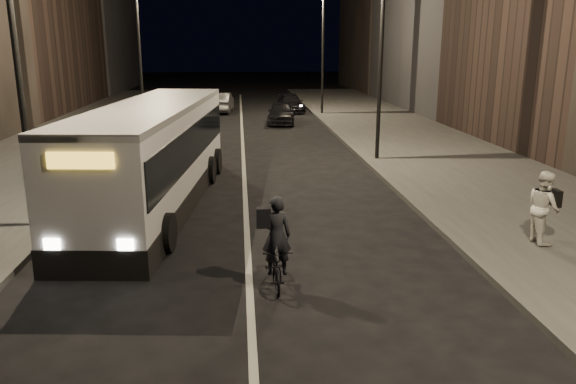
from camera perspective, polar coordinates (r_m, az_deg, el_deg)
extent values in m
plane|color=black|center=(11.82, -3.95, -9.32)|extent=(180.00, 180.00, 0.00)
cube|color=#383936|center=(26.67, 14.05, 4.14)|extent=(7.00, 70.00, 0.16)
cube|color=#383936|center=(26.59, -23.25, 3.34)|extent=(7.00, 70.00, 0.16)
cylinder|color=black|center=(23.50, 9.40, 13.02)|extent=(0.16, 0.16, 8.00)
cylinder|color=black|center=(39.21, 3.56, 13.84)|extent=(0.16, 0.16, 8.00)
cylinder|color=black|center=(15.78, -25.74, 10.98)|extent=(0.16, 0.16, 8.00)
cylinder|color=black|center=(33.24, -14.82, 13.22)|extent=(0.16, 0.16, 8.00)
cube|color=silver|center=(17.47, -13.37, 3.56)|extent=(3.56, 11.67, 3.06)
cube|color=black|center=(17.40, -13.45, 4.95)|extent=(3.59, 11.30, 1.10)
cube|color=silver|center=(17.25, -13.66, 8.39)|extent=(3.58, 11.67, 0.17)
cube|color=gold|center=(11.90, -20.31, 3.04)|extent=(1.34, 0.25, 0.33)
cylinder|color=black|center=(14.41, -21.60, -3.81)|extent=(0.43, 0.99, 0.96)
cylinder|color=black|center=(13.68, -12.28, -4.05)|extent=(0.43, 0.99, 0.96)
cylinder|color=black|center=(21.43, -13.97, 2.69)|extent=(0.43, 0.99, 0.96)
cylinder|color=black|center=(20.94, -7.63, 2.72)|extent=(0.43, 0.99, 0.96)
imported|color=black|center=(11.58, -1.25, -7.40)|extent=(0.63, 1.71, 0.89)
imported|color=black|center=(11.14, -1.20, -4.46)|extent=(0.60, 0.40, 1.63)
imported|color=silver|center=(14.75, 24.52, -1.40)|extent=(0.67, 0.86, 1.77)
imported|color=black|center=(35.05, -0.69, 8.05)|extent=(2.01, 4.15, 1.36)
imported|color=#38383B|center=(41.27, -6.83, 9.01)|extent=(1.84, 4.41, 1.42)
imported|color=black|center=(41.31, 0.26, 8.98)|extent=(1.93, 4.26, 1.21)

